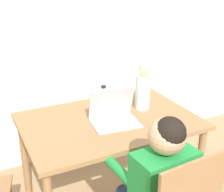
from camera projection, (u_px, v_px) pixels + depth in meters
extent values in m
cube|color=silver|center=(56.00, 24.00, 2.58)|extent=(6.40, 0.05, 2.50)
cube|color=olive|center=(109.00, 121.00, 2.13)|extent=(1.17, 0.80, 0.03)
cylinder|color=olive|center=(199.00, 172.00, 2.20)|extent=(0.05, 0.05, 0.69)
cylinder|color=olive|center=(25.00, 159.00, 2.34)|extent=(0.05, 0.05, 0.69)
cylinder|color=olive|center=(146.00, 130.00, 2.78)|extent=(0.05, 0.05, 0.69)
cube|color=#1E8438|center=(163.00, 187.00, 1.56)|extent=(0.32, 0.20, 0.40)
sphere|color=tan|center=(167.00, 136.00, 1.45)|extent=(0.18, 0.18, 0.18)
sphere|color=black|center=(170.00, 133.00, 1.43)|extent=(0.16, 0.16, 0.16)
cylinder|color=#1E8438|center=(158.00, 156.00, 1.78)|extent=(0.07, 0.24, 0.06)
cylinder|color=#1E8438|center=(119.00, 170.00, 1.66)|extent=(0.07, 0.24, 0.06)
cube|color=#B2B2B7|center=(115.00, 123.00, 2.07)|extent=(0.33, 0.26, 0.01)
cube|color=silver|center=(115.00, 122.00, 2.06)|extent=(0.28, 0.19, 0.00)
cube|color=#B2B2B7|center=(111.00, 103.00, 2.09)|extent=(0.31, 0.11, 0.22)
cube|color=black|center=(111.00, 103.00, 2.09)|extent=(0.28, 0.09, 0.19)
cylinder|color=silver|center=(143.00, 92.00, 2.25)|extent=(0.11, 0.11, 0.25)
cylinder|color=#3D7A38|center=(145.00, 87.00, 2.26)|extent=(0.01, 0.01, 0.22)
sphere|color=#EFDB66|center=(146.00, 73.00, 2.21)|extent=(0.04, 0.04, 0.04)
cylinder|color=#3D7A38|center=(140.00, 84.00, 2.24)|extent=(0.01, 0.01, 0.27)
sphere|color=#EFDB66|center=(140.00, 66.00, 2.19)|extent=(0.03, 0.03, 0.03)
cylinder|color=#3D7A38|center=(144.00, 89.00, 2.22)|extent=(0.01, 0.01, 0.22)
sphere|color=#EFDB66|center=(145.00, 74.00, 2.17)|extent=(0.05, 0.05, 0.05)
cylinder|color=silver|center=(104.00, 99.00, 2.25)|extent=(0.06, 0.06, 0.17)
cylinder|color=#262628|center=(104.00, 87.00, 2.21)|extent=(0.04, 0.04, 0.02)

